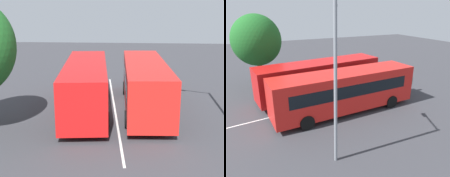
% 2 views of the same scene
% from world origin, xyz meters
% --- Properties ---
extents(ground_plane, '(77.65, 77.65, 0.00)m').
position_xyz_m(ground_plane, '(0.00, 0.00, 0.00)').
color(ground_plane, '#38383D').
extents(bus_far_left, '(11.07, 3.14, 3.06)m').
position_xyz_m(bus_far_left, '(-0.12, -1.96, 1.70)').
color(bus_far_left, red).
rests_on(bus_far_left, ground).
extents(bus_center_left, '(11.16, 3.77, 3.06)m').
position_xyz_m(bus_center_left, '(-0.68, 1.76, 1.70)').
color(bus_center_left, red).
rests_on(bus_center_left, ground).
extents(pedestrian, '(0.35, 0.35, 1.60)m').
position_xyz_m(pedestrian, '(7.15, -0.95, 0.93)').
color(pedestrian, '#232833').
rests_on(pedestrian, ground).
extents(lane_stripe_outer_left, '(16.66, 2.13, 0.01)m').
position_xyz_m(lane_stripe_outer_left, '(0.00, 0.00, 0.00)').
color(lane_stripe_outer_left, silver).
rests_on(lane_stripe_outer_left, ground).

